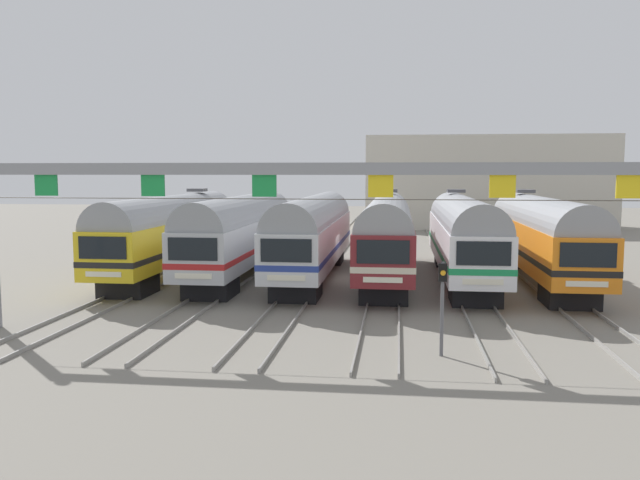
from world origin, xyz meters
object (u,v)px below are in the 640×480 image
at_px(commuter_train_stainless, 241,231).
at_px(commuter_train_white, 463,234).
at_px(commuter_train_silver, 313,232).
at_px(catenary_gantry, 322,193).
at_px(commuter_train_maroon, 387,233).
at_px(commuter_train_orange, 541,235).
at_px(yard_signal_mast, 442,291).
at_px(commuter_train_yellow, 172,230).

distance_m(commuter_train_stainless, commuter_train_white, 12.75).
xyz_separation_m(commuter_train_silver, catenary_gantry, (2.13, -13.49, 2.68)).
height_order(commuter_train_maroon, commuter_train_white, same).
height_order(commuter_train_stainless, commuter_train_orange, commuter_train_orange).
bearing_deg(yard_signal_mast, commuter_train_stainless, 124.69).
bearing_deg(commuter_train_maroon, catenary_gantry, -98.95).
bearing_deg(catenary_gantry, commuter_train_maroon, 81.05).
bearing_deg(yard_signal_mast, commuter_train_white, 82.12).
xyz_separation_m(commuter_train_yellow, commuter_train_white, (17.01, 0.00, 0.00)).
relative_size(commuter_train_stainless, commuter_train_maroon, 1.00).
height_order(commuter_train_silver, catenary_gantry, catenary_gantry).
distance_m(commuter_train_maroon, yard_signal_mast, 15.52).
relative_size(commuter_train_maroon, catenary_gantry, 0.68).
distance_m(commuter_train_orange, yard_signal_mast, 16.64).
relative_size(commuter_train_stainless, commuter_train_silver, 1.00).
height_order(commuter_train_yellow, yard_signal_mast, commuter_train_yellow).
bearing_deg(commuter_train_silver, catenary_gantry, -81.05).
relative_size(commuter_train_silver, yard_signal_mast, 5.68).
bearing_deg(yard_signal_mast, commuter_train_orange, 67.46).
distance_m(commuter_train_stainless, catenary_gantry, 15.16).
bearing_deg(commuter_train_silver, commuter_train_yellow, 179.97).
distance_m(commuter_train_yellow, yard_signal_mast, 21.39).
height_order(commuter_train_stainless, yard_signal_mast, commuter_train_stainless).
xyz_separation_m(commuter_train_silver, commuter_train_orange, (12.75, 0.00, 0.00)).
relative_size(commuter_train_maroon, commuter_train_orange, 1.00).
bearing_deg(commuter_train_orange, yard_signal_mast, -112.54).
height_order(commuter_train_yellow, commuter_train_stainless, commuter_train_yellow).
bearing_deg(commuter_train_white, commuter_train_stainless, -179.98).
height_order(catenary_gantry, yard_signal_mast, catenary_gantry).
height_order(commuter_train_orange, yard_signal_mast, commuter_train_orange).
distance_m(commuter_train_yellow, commuter_train_white, 17.01).
relative_size(commuter_train_silver, commuter_train_maroon, 1.00).
relative_size(commuter_train_silver, catenary_gantry, 0.68).
relative_size(commuter_train_white, commuter_train_orange, 1.00).
xyz_separation_m(commuter_train_stainless, yard_signal_mast, (10.63, -15.36, -0.47)).
distance_m(commuter_train_silver, commuter_train_maroon, 4.25).
xyz_separation_m(commuter_train_maroon, commuter_train_white, (4.25, 0.00, 0.00)).
relative_size(commuter_train_yellow, commuter_train_white, 1.00).
xyz_separation_m(commuter_train_white, yard_signal_mast, (-2.13, -15.36, -0.47)).
bearing_deg(commuter_train_orange, commuter_train_stainless, -179.99).
distance_m(commuter_train_yellow, commuter_train_silver, 8.50).
relative_size(commuter_train_yellow, yard_signal_mast, 5.68).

